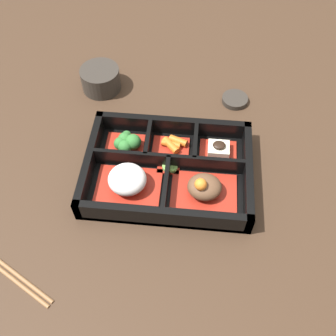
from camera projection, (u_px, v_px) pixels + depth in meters
The scene contains 12 objects.
ground_plane at pixel (168, 175), 0.78m from camera, with size 3.00×3.00×0.00m, color #382619.
bento_base at pixel (168, 174), 0.78m from camera, with size 0.32×0.23×0.01m.
bento_rim at pixel (168, 167), 0.76m from camera, with size 0.32×0.23×0.05m.
bowl_stew at pixel (204, 189), 0.73m from camera, with size 0.12×0.09×0.06m.
bowl_rice at pixel (127, 181), 0.73m from camera, with size 0.12×0.09×0.05m.
bowl_tofu at pixel (218, 151), 0.79m from camera, with size 0.07×0.07×0.03m.
bowl_carrots at pixel (172, 147), 0.80m from camera, with size 0.07×0.07×0.02m.
bowl_greens at pixel (127, 143), 0.80m from camera, with size 0.08×0.07×0.04m.
bowl_pickles at pixel (169, 166), 0.77m from camera, with size 0.04×0.04×0.01m.
tea_cup at pixel (101, 78), 0.90m from camera, with size 0.09×0.09×0.05m.
chopsticks at pixel (3, 267), 0.66m from camera, with size 0.20×0.12×0.01m.
sauce_dish at pixel (235, 99), 0.89m from camera, with size 0.06×0.06×0.01m.
Camera 1 is at (-0.04, 0.44, 0.64)m, focal length 42.00 mm.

